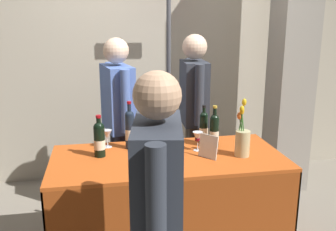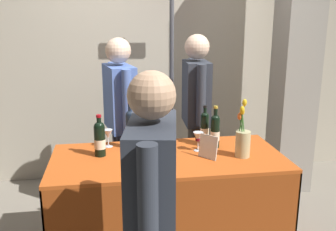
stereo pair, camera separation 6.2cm
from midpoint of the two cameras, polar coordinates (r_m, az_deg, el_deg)
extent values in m
cube|color=#B2A893|center=(4.18, -4.53, 11.44)|extent=(7.72, 0.12, 3.05)
cube|color=gray|center=(3.98, 17.91, 10.60)|extent=(0.37, 0.37, 3.05)
cube|color=#B74C19|center=(2.73, -0.65, -6.36)|extent=(1.65, 0.77, 0.02)
cube|color=#963E14|center=(3.23, -1.78, -10.54)|extent=(1.65, 0.01, 0.77)
cube|color=#963E14|center=(2.89, -17.41, -14.47)|extent=(0.01, 0.77, 0.77)
cube|color=#963E14|center=(3.12, 14.71, -11.99)|extent=(0.01, 0.77, 0.77)
cylinder|color=#192333|center=(2.69, -1.63, -3.94)|extent=(0.08, 0.08, 0.22)
sphere|color=#192333|center=(2.66, -1.65, -1.73)|extent=(0.07, 0.07, 0.07)
cylinder|color=#192333|center=(2.65, -1.65, -1.02)|extent=(0.03, 0.03, 0.07)
cylinder|color=#B7932D|center=(2.64, -1.66, -0.12)|extent=(0.03, 0.03, 0.02)
cylinder|color=beige|center=(2.70, -1.63, -4.28)|extent=(0.08, 0.08, 0.07)
cylinder|color=#192333|center=(2.86, -6.37, -2.46)|extent=(0.07, 0.07, 0.26)
sphere|color=#192333|center=(2.82, -6.44, 0.05)|extent=(0.07, 0.07, 0.07)
cylinder|color=#192333|center=(2.81, -6.46, 0.90)|extent=(0.03, 0.03, 0.09)
cylinder|color=maroon|center=(2.80, -6.50, 1.94)|extent=(0.03, 0.03, 0.02)
cylinder|color=beige|center=(2.87, -6.35, -2.85)|extent=(0.07, 0.07, 0.08)
cylinder|color=black|center=(2.86, -1.05, -2.38)|extent=(0.07, 0.07, 0.26)
sphere|color=black|center=(2.82, -1.07, 0.13)|extent=(0.06, 0.06, 0.06)
cylinder|color=black|center=(2.81, -1.07, 1.02)|extent=(0.03, 0.03, 0.09)
cylinder|color=maroon|center=(2.80, -1.08, 2.09)|extent=(0.03, 0.03, 0.02)
cylinder|color=beige|center=(2.86, -1.05, -2.77)|extent=(0.07, 0.07, 0.08)
cylinder|color=black|center=(2.74, -10.88, -3.92)|extent=(0.08, 0.08, 0.21)
sphere|color=black|center=(2.70, -10.99, -1.78)|extent=(0.08, 0.08, 0.08)
cylinder|color=black|center=(2.69, -11.02, -1.06)|extent=(0.03, 0.03, 0.07)
cylinder|color=maroon|center=(2.68, -11.07, -0.15)|extent=(0.04, 0.04, 0.02)
cylinder|color=beige|center=(2.74, -10.86, -4.26)|extent=(0.08, 0.08, 0.07)
cylinder|color=black|center=(2.89, 6.34, -2.62)|extent=(0.07, 0.07, 0.22)
sphere|color=black|center=(2.86, 6.40, -0.51)|extent=(0.07, 0.07, 0.07)
cylinder|color=black|center=(2.85, 6.42, 0.30)|extent=(0.03, 0.03, 0.08)
cylinder|color=#B7932D|center=(2.84, 6.45, 1.29)|extent=(0.03, 0.03, 0.02)
cylinder|color=beige|center=(2.90, 6.33, -2.96)|extent=(0.07, 0.07, 0.07)
cylinder|color=black|center=(2.97, 4.76, -2.15)|extent=(0.07, 0.07, 0.22)
sphere|color=black|center=(2.94, 4.81, -0.08)|extent=(0.06, 0.06, 0.06)
cylinder|color=black|center=(2.93, 4.82, 0.56)|extent=(0.03, 0.03, 0.07)
cylinder|color=black|center=(2.92, 4.84, 1.38)|extent=(0.03, 0.03, 0.02)
cylinder|color=beige|center=(2.97, 4.75, -2.48)|extent=(0.07, 0.07, 0.07)
cylinder|color=silver|center=(2.84, 3.82, -5.22)|extent=(0.06, 0.06, 0.00)
cylinder|color=silver|center=(2.83, 3.83, -4.54)|extent=(0.01, 0.01, 0.07)
cone|color=silver|center=(2.81, 3.85, -3.19)|extent=(0.08, 0.08, 0.07)
cylinder|color=#590C19|center=(2.81, 3.84, -3.58)|extent=(0.04, 0.04, 0.02)
cylinder|color=silver|center=(2.95, -9.63, -4.66)|extent=(0.07, 0.07, 0.00)
cylinder|color=silver|center=(2.94, -9.66, -4.06)|extent=(0.01, 0.01, 0.06)
cone|color=silver|center=(2.92, -9.71, -2.83)|extent=(0.07, 0.07, 0.07)
cylinder|color=tan|center=(2.75, 10.47, -4.14)|extent=(0.10, 0.10, 0.19)
cylinder|color=#38722D|center=(2.70, 10.38, -1.64)|extent=(0.02, 0.02, 0.25)
ellipsoid|color=gold|center=(2.66, 10.39, 0.92)|extent=(0.03, 0.03, 0.05)
cylinder|color=#38722D|center=(2.71, 10.59, -1.76)|extent=(0.04, 0.01, 0.24)
ellipsoid|color=gold|center=(2.67, 10.39, 0.66)|extent=(0.03, 0.03, 0.05)
cylinder|color=#38722D|center=(2.71, 10.20, -1.05)|extent=(0.03, 0.04, 0.30)
ellipsoid|color=gold|center=(2.66, 10.71, 1.96)|extent=(0.03, 0.03, 0.05)
cylinder|color=#38722D|center=(2.71, 10.33, -2.15)|extent=(0.04, 0.03, 0.20)
ellipsoid|color=#E05B1E|center=(2.69, 10.00, -0.05)|extent=(0.03, 0.03, 0.05)
cube|color=silver|center=(2.68, 5.40, -4.65)|extent=(0.12, 0.14, 0.17)
cylinder|color=#2D3347|center=(3.60, -8.03, -7.72)|extent=(0.12, 0.12, 0.79)
cylinder|color=#2D3347|center=(3.45, -7.36, -8.73)|extent=(0.12, 0.12, 0.79)
cube|color=#4C6BB7|center=(3.32, -8.10, 2.62)|extent=(0.29, 0.47, 0.56)
sphere|color=beige|center=(3.26, -8.35, 9.61)|extent=(0.22, 0.22, 0.22)
cylinder|color=#4C6BB7|center=(3.57, -9.10, 3.78)|extent=(0.08, 0.08, 0.52)
cylinder|color=#4C6BB7|center=(3.07, -6.96, 2.09)|extent=(0.08, 0.08, 0.52)
cylinder|color=#4C4233|center=(3.72, 3.02, -6.72)|extent=(0.12, 0.12, 0.80)
cylinder|color=#4C4233|center=(3.59, 3.45, -7.60)|extent=(0.12, 0.12, 0.80)
cube|color=#2D333D|center=(3.46, 3.39, 3.46)|extent=(0.23, 0.40, 0.57)
sphere|color=beige|center=(3.40, 3.50, 10.26)|extent=(0.22, 0.22, 0.22)
cylinder|color=#2D333D|center=(3.69, 2.72, 4.52)|extent=(0.08, 0.08, 0.52)
cylinder|color=#2D333D|center=(3.22, 4.17, 3.03)|extent=(0.08, 0.08, 0.52)
cube|color=#2D333D|center=(1.73, -2.59, -9.79)|extent=(0.29, 0.51, 0.54)
sphere|color=tan|center=(1.61, -2.75, 3.06)|extent=(0.21, 0.21, 0.21)
cylinder|color=#2D333D|center=(1.47, -3.04, -13.62)|extent=(0.08, 0.08, 0.50)
cylinder|color=#2D333D|center=(1.99, -2.27, -5.82)|extent=(0.08, 0.08, 0.50)
cylinder|color=#47474C|center=(3.84, -0.37, 4.40)|extent=(0.04, 0.04, 2.15)
camera|label=1|loc=(0.03, -90.67, -0.18)|focal=40.63mm
camera|label=2|loc=(0.03, 89.33, 0.18)|focal=40.63mm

